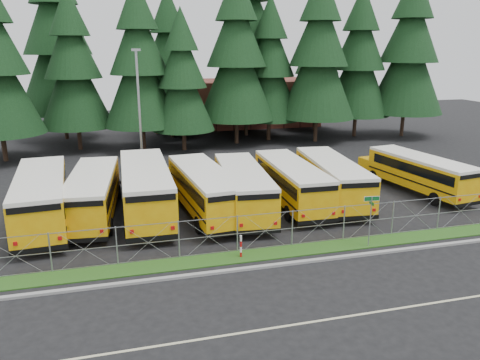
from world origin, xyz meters
name	(u,v)px	position (x,y,z in m)	size (l,w,h in m)	color
ground	(302,237)	(0.00, 0.00, 0.00)	(120.00, 120.00, 0.00)	black
curb	(326,259)	(0.00, -3.10, 0.06)	(50.00, 0.25, 0.12)	gray
grass_verge	(314,248)	(0.00, -1.70, 0.03)	(50.00, 1.40, 0.06)	#194112
road_lane_line	(378,312)	(0.00, -8.00, 0.01)	(50.00, 0.12, 0.01)	beige
chainlink_fence	(310,226)	(0.00, -1.00, 1.00)	(44.00, 0.10, 2.00)	#979B9F
brick_building	(233,102)	(6.00, 40.00, 3.00)	(22.00, 10.00, 6.00)	brown
bus_0	(42,199)	(-14.18, 5.91, 1.55)	(2.79, 11.82, 3.10)	orange
bus_1	(94,195)	(-11.27, 6.30, 1.44)	(2.60, 11.01, 2.89)	orange
bus_2	(145,190)	(-8.13, 6.06, 1.60)	(2.89, 12.24, 3.21)	orange
bus_3	(203,191)	(-4.61, 5.32, 1.46)	(2.64, 11.18, 2.93)	orange
bus_4	(242,189)	(-2.10, 5.10, 1.45)	(2.61, 11.04, 2.89)	orange
bus_5	(290,183)	(1.36, 5.66, 1.43)	(2.57, 10.90, 2.86)	orange
bus_6	(330,180)	(4.32, 5.67, 1.45)	(2.61, 11.04, 2.89)	orange
bus_east	(416,174)	(11.26, 5.84, 1.35)	(2.43, 10.31, 2.70)	orange
street_sign	(371,210)	(2.89, -2.15, 2.03)	(0.84, 0.55, 2.81)	#979B9F
striped_bollard	(241,247)	(-4.01, -1.73, 0.60)	(0.11, 0.11, 1.20)	#B20C0C
light_standard	(139,108)	(-7.73, 16.35, 5.50)	(0.70, 0.35, 10.14)	#979B9F
conifer_2	(73,70)	(-13.42, 27.88, 8.05)	(7.28, 7.28, 16.10)	black
conifer_3	(139,66)	(-7.00, 26.14, 8.46)	(7.65, 7.65, 16.91)	black
conifer_4	(182,81)	(-2.97, 24.87, 7.06)	(6.38, 6.38, 14.12)	black
conifer_5	(236,58)	(3.15, 26.85, 9.16)	(8.29, 8.29, 18.33)	black
conifer_6	(270,69)	(7.22, 27.91, 7.92)	(7.16, 7.16, 15.84)	black
conifer_7	(319,58)	(12.05, 25.72, 9.19)	(8.31, 8.31, 18.38)	black
conifer_8	(359,63)	(17.91, 27.55, 8.58)	(7.76, 7.76, 17.15)	black
conifer_9	(409,54)	(23.48, 26.19, 9.51)	(8.60, 8.60, 19.02)	black
conifer_10	(58,45)	(-15.30, 34.51, 10.49)	(9.49, 9.49, 20.98)	black
conifer_11	(169,64)	(-3.31, 32.42, 8.38)	(7.58, 7.58, 16.77)	black
conifer_12	(247,42)	(5.53, 31.40, 10.89)	(9.85, 9.85, 21.77)	black
conifer_13	(317,68)	(15.09, 32.89, 7.82)	(7.07, 7.07, 15.64)	black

